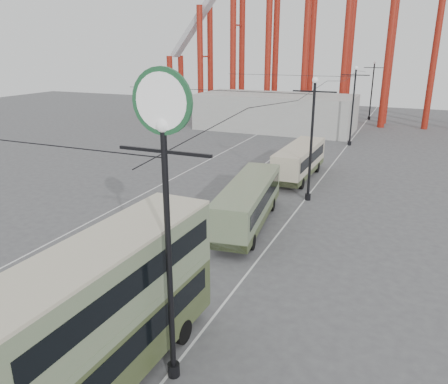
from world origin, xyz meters
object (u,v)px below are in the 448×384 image
at_px(single_decker_green, 248,202).
at_px(pedestrian, 153,254).
at_px(single_decker_cream, 299,160).
at_px(lamp_post_near, 165,166).
at_px(double_decker_bus, 110,306).

xyz_separation_m(single_decker_green, pedestrian, (-2.64, -7.53, -0.89)).
bearing_deg(pedestrian, single_decker_cream, -125.92).
relative_size(lamp_post_near, double_decker_bus, 1.07).
relative_size(single_decker_cream, pedestrian, 6.11).
xyz_separation_m(double_decker_bus, single_decker_green, (-0.69, 15.26, -1.33)).
height_order(double_decker_bus, single_decker_green, double_decker_bus).
xyz_separation_m(lamp_post_near, single_decker_green, (-2.48, 14.27, -6.18)).
bearing_deg(single_decker_green, lamp_post_near, -87.46).
bearing_deg(single_decker_green, double_decker_bus, -94.75).
xyz_separation_m(lamp_post_near, single_decker_cream, (-2.15, 26.57, -6.18)).
xyz_separation_m(lamp_post_near, double_decker_bus, (-1.80, -0.99, -4.85)).
bearing_deg(double_decker_bus, pedestrian, 114.88).
distance_m(double_decker_bus, single_decker_cream, 27.59).
relative_size(double_decker_bus, single_decker_cream, 1.05).
distance_m(single_decker_cream, pedestrian, 20.07).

